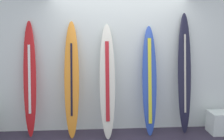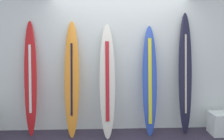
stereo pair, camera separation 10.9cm
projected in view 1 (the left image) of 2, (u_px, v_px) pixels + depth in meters
name	position (u px, v px, depth m)	size (l,w,h in m)	color
wall_back	(119.00, 57.00, 4.79)	(7.20, 0.20, 2.80)	silver
surfboard_crimson	(30.00, 80.00, 4.48)	(0.23, 0.31, 2.09)	red
surfboard_sunset	(72.00, 79.00, 4.47)	(0.27, 0.42, 2.08)	orange
surfboard_ivory	(107.00, 82.00, 4.47)	(0.28, 0.49, 2.03)	silver
surfboard_cobalt	(149.00, 81.00, 4.57)	(0.27, 0.39, 2.00)	#2D4DB2
surfboard_charcoal	(184.00, 74.00, 4.64)	(0.27, 0.35, 2.24)	#1D1C31
display_block_left	(219.00, 123.00, 4.68)	(0.36, 0.36, 0.40)	silver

